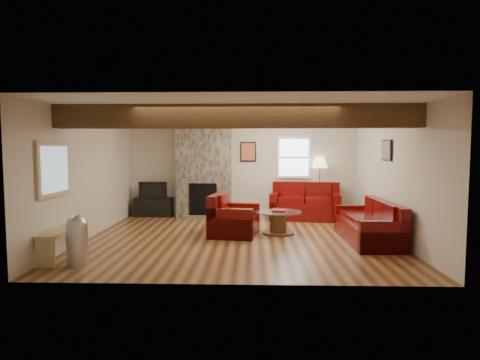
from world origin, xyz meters
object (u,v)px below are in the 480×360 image
(loveseat, at_px, (305,201))
(television, at_px, (153,190))
(armchair_red, at_px, (234,215))
(sofa_three, at_px, (368,221))
(coffee_table, at_px, (278,223))
(tv_cabinet, at_px, (154,207))
(floor_lamp, at_px, (320,166))

(loveseat, distance_m, television, 3.97)
(armchair_red, bearing_deg, television, 53.74)
(sofa_three, bearing_deg, television, -120.21)
(armchair_red, relative_size, coffee_table, 1.06)
(coffee_table, bearing_deg, television, 146.10)
(armchair_red, relative_size, television, 1.41)
(tv_cabinet, bearing_deg, television, 0.00)
(sofa_three, distance_m, armchair_red, 2.64)
(sofa_three, distance_m, coffee_table, 1.79)
(coffee_table, bearing_deg, sofa_three, -20.31)
(armchair_red, relative_size, tv_cabinet, 1.05)
(coffee_table, bearing_deg, tv_cabinet, 146.10)
(sofa_three, distance_m, tv_cabinet, 5.55)
(loveseat, distance_m, floor_lamp, 1.03)
(tv_cabinet, xyz_separation_m, floor_lamp, (4.35, 0.02, 1.10))
(sofa_three, relative_size, armchair_red, 1.94)
(armchair_red, height_order, coffee_table, armchair_red)
(tv_cabinet, distance_m, television, 0.46)
(coffee_table, xyz_separation_m, television, (-3.15, 2.12, 0.47))
(armchair_red, xyz_separation_m, tv_cabinet, (-2.23, 2.25, -0.17))
(loveseat, bearing_deg, coffee_table, -104.70)
(television, bearing_deg, tv_cabinet, 0.00)
(coffee_table, distance_m, television, 3.82)
(armchair_red, height_order, tv_cabinet, armchair_red)
(armchair_red, bearing_deg, loveseat, -32.32)
(sofa_three, distance_m, floor_lamp, 2.95)
(television, distance_m, floor_lamp, 4.40)
(television, bearing_deg, armchair_red, -45.25)
(sofa_three, relative_size, coffee_table, 2.06)
(loveseat, bearing_deg, tv_cabinet, -175.30)
(tv_cabinet, bearing_deg, floor_lamp, 0.24)
(sofa_three, relative_size, loveseat, 1.17)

